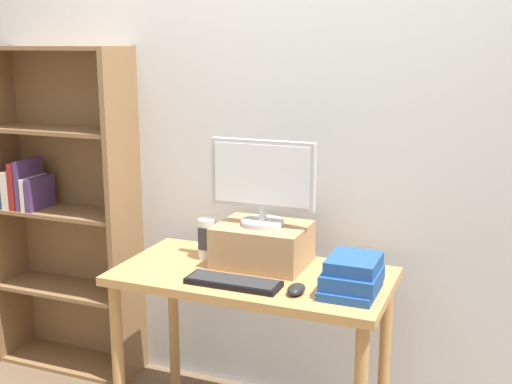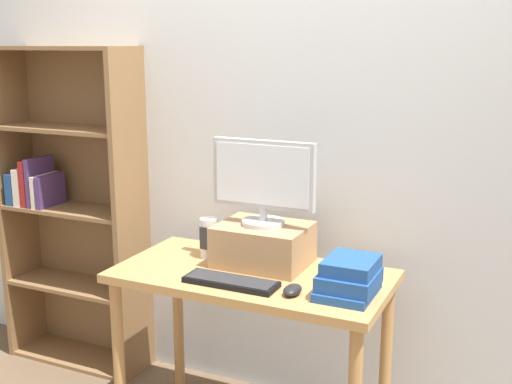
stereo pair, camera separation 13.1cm
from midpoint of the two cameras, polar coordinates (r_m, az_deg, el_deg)
name	(u,v)px [view 2 (the right image)]	position (r m, az deg, el deg)	size (l,w,h in m)	color
back_wall	(293,129)	(2.92, 4.64, 5.62)	(7.00, 0.08, 2.60)	silver
desk	(252,297)	(2.69, 1.08, -9.31)	(1.13, 0.58, 0.76)	#B7844C
bookshelf_unit	(72,206)	(3.47, -15.03, -1.23)	(0.77, 0.28, 1.67)	olive
riser_box	(263,244)	(2.72, 1.97, -4.69)	(0.38, 0.30, 0.17)	#A87F56
computer_monitor	(263,180)	(2.65, 2.01, 1.05)	(0.45, 0.18, 0.36)	#B7B7BA
keyboard	(231,282)	(2.52, -0.73, -7.99)	(0.37, 0.12, 0.02)	black
computer_mouse	(293,290)	(2.43, 4.84, -8.68)	(0.06, 0.10, 0.04)	black
book_stack	(349,278)	(2.44, 9.84, -7.55)	(0.21, 0.26, 0.14)	navy
desk_speaker	(209,238)	(2.81, -2.87, -4.11)	(0.08, 0.08, 0.18)	silver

